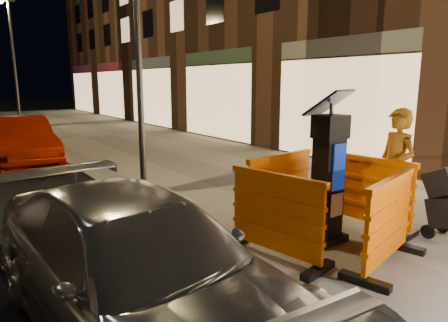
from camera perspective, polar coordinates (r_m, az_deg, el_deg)
ground_plane at (r=5.62m, az=-0.83°, el=-13.67°), size 120.00×120.00×0.00m
sidewalk at (r=7.58m, az=18.40°, el=-6.96°), size 6.00×60.00×0.15m
kerb at (r=5.59m, az=-0.84°, el=-12.97°), size 0.30×60.00×0.15m
parking_kiosk at (r=5.65m, az=14.66°, el=-1.58°), size 0.72×0.72×2.00m
barrier_front at (r=5.23m, az=22.42°, el=-8.14°), size 1.53×0.91×1.11m
barrier_back at (r=6.39m, az=7.96°, el=-3.93°), size 1.48×0.73×1.11m
barrier_kerbside at (r=5.11m, az=7.41°, el=-7.83°), size 0.84×1.51×1.11m
barrier_bldgside at (r=6.49m, az=19.92°, el=-4.26°), size 0.75×1.49×1.11m
car_red at (r=12.85m, az=-26.82°, el=-0.60°), size 1.49×4.25×1.40m
man at (r=6.58m, az=23.29°, el=-1.05°), size 0.62×0.77×1.84m
street_lamp_mid at (r=7.90m, az=-12.21°, el=16.69°), size 0.12×0.12×6.00m
street_lamp_far at (r=22.45m, az=-27.76°, el=11.99°), size 0.12×0.12×6.00m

